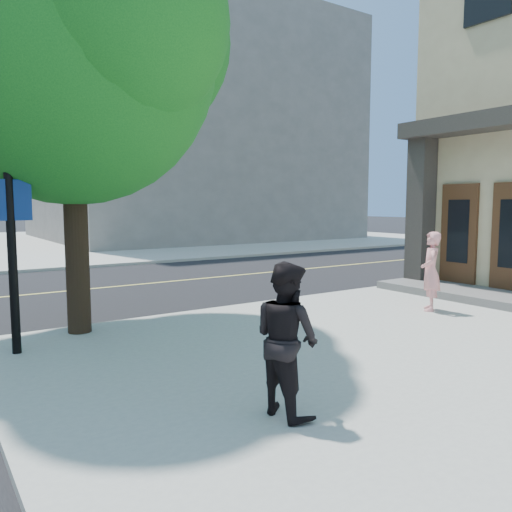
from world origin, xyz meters
TOP-DOWN VIEW (x-y plane):
  - ground at (0.00, 0.00)m, footprint 140.00×140.00m
  - sidewalk_ne at (13.50, 21.50)m, footprint 29.00×25.00m
  - filler_ne at (14.00, 22.00)m, footprint 18.00×16.00m
  - man_on_phone at (7.19, -2.75)m, footprint 0.70×0.69m
  - pedestrian at (1.59, -5.18)m, footprint 0.65×0.81m
  - street_tree at (0.84, -0.49)m, footprint 5.97×5.43m

SIDE VIEW (x-z plane):
  - ground at x=0.00m, z-range 0.00..0.00m
  - sidewalk_ne at x=13.50m, z-range 0.00..0.12m
  - pedestrian at x=1.59m, z-range 0.12..1.73m
  - man_on_phone at x=7.19m, z-range 0.12..1.75m
  - street_tree at x=0.84m, z-range 1.27..9.20m
  - filler_ne at x=14.00m, z-range 0.12..14.12m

